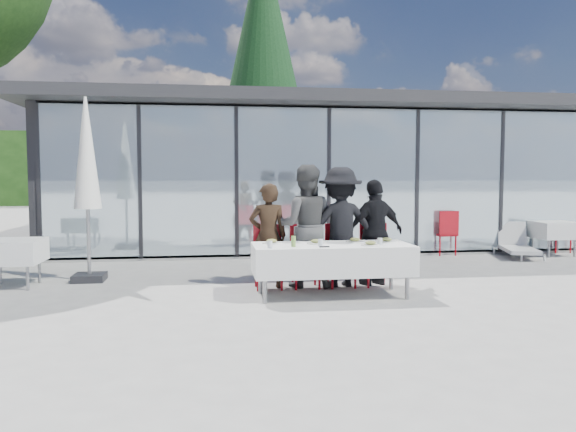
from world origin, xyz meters
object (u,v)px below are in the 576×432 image
Objects in this scene: diner_chair_a at (268,253)px; diner_d at (375,232)px; diner_chair_d at (375,251)px; plate_c at (355,240)px; diner_chair_b at (305,252)px; diner_a at (268,236)px; plate_extra at (371,244)px; plate_a at (272,242)px; plate_b at (316,242)px; diner_b at (305,226)px; spare_chair_a at (556,228)px; diner_c at (340,227)px; conifer_tree at (263,59)px; dining_table at (332,259)px; juice_bottle at (294,241)px; folded_eyeglasses at (324,247)px; lounger at (516,245)px; diner_chair_c at (340,252)px; market_umbrella at (87,164)px; spare_table_left at (13,252)px; spare_chair_b at (447,231)px; spare_table_right at (554,230)px; plate_d at (387,240)px.

diner_chair_a is 0.58× the size of diner_d.
diner_chair_d is 3.64× the size of plate_c.
diner_chair_a is 1.00× the size of diner_chair_b.
diner_a reaches higher than plate_extra.
plate_b is (0.63, -0.12, 0.00)m from plate_a.
spare_chair_a is at bearing -142.93° from diner_b.
diner_chair_d and spare_chair_a have the same top height.
diner_c is at bearing -150.71° from spare_chair_a.
diner_c is at bearing -89.73° from conifer_tree.
dining_table is 0.22× the size of conifer_tree.
juice_bottle is at bearing 103.86° from diner_a.
diner_d is 11.95× the size of folded_eyeglasses.
folded_eyeglasses is at bearing -143.37° from lounger.
lounger is at bearing 27.38° from diner_chair_b.
diner_chair_c is at bearing 47.59° from juice_bottle.
diner_d is 0.56× the size of market_umbrella.
diner_d is at bearing -6.04° from spare_table_left.
spare_chair_b is (8.14, 2.44, -0.02)m from spare_table_left.
plate_a is at bearing 88.60° from diner_a.
diner_chair_d is at bearing 69.84° from plate_extra.
dining_table is at bearing -19.40° from plate_b.
diner_chair_c is at bearing -135.58° from spare_chair_b.
spare_table_right is at bearing -154.36° from diner_c.
diner_b is (0.58, -0.01, 0.41)m from diner_chair_a.
plate_a is at bearing 121.86° from juice_bottle.
spare_chair_a is (5.25, 3.25, 0.00)m from diner_chair_d.
diner_a is 6.03× the size of plate_c.
plate_extra is at bearing -24.65° from market_umbrella.
diner_a is 1.70m from diner_d.
plate_a is 1.00× the size of plate_d.
plate_d is (1.08, 0.07, 0.00)m from plate_b.
diner_chair_c is 0.86m from plate_d.
diner_a is 1.66m from plate_extra.
diner_b is 1.08m from folded_eyeglasses.
diner_chair_c is at bearing 101.75° from plate_extra.
diner_chair_a is 1.13× the size of spare_table_right.
diner_b is (-0.27, 0.74, 0.41)m from dining_table.
spare_chair_b is (3.65, 3.03, 0.00)m from diner_chair_b.
plate_c is at bearing -12.34° from spare_table_left.
dining_table is 0.60m from plate_extra.
spare_chair_b is (2.52, 3.04, -0.30)m from diner_d.
dining_table is at bearing 119.89° from diner_b.
plate_c is at bearing 27.65° from dining_table.
spare_chair_b is 7.51m from market_umbrella.
market_umbrella is at bearing -14.57° from diner_c.
dining_table is 8.45× the size of plate_extra.
spare_table_left is at bearing 164.38° from dining_table.
juice_bottle reaches higher than lounger.
spare_table_left is at bearing 173.44° from diner_chair_c.
diner_chair_a is 1.68m from plate_extra.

